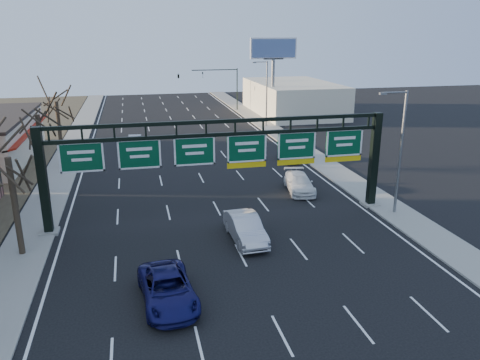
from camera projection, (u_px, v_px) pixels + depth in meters
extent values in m
plane|color=black|center=(249.00, 271.00, 26.28)|extent=(160.00, 160.00, 0.00)
cube|color=gray|center=(57.00, 180.00, 42.06)|extent=(3.00, 120.00, 0.12)
cube|color=gray|center=(323.00, 163.00, 47.59)|extent=(3.00, 120.00, 0.12)
cube|color=white|center=(198.00, 172.00, 44.84)|extent=(21.60, 120.00, 0.01)
cube|color=black|center=(43.00, 182.00, 30.09)|extent=(0.55, 0.55, 7.20)
cube|color=gray|center=(50.00, 232.00, 31.15)|extent=(1.20, 1.20, 0.20)
cube|color=black|center=(374.00, 160.00, 35.15)|extent=(0.55, 0.55, 7.20)
cube|color=gray|center=(370.00, 204.00, 36.21)|extent=(1.20, 1.20, 0.20)
cube|color=black|center=(221.00, 121.00, 31.57)|extent=(23.40, 0.25, 0.25)
cube|color=black|center=(221.00, 134.00, 31.84)|extent=(23.40, 0.25, 0.25)
cube|color=#044125|center=(82.00, 157.00, 30.18)|extent=(2.80, 0.10, 2.00)
cube|color=#044125|center=(139.00, 154.00, 30.97)|extent=(2.80, 0.10, 2.00)
cube|color=#044125|center=(194.00, 151.00, 31.77)|extent=(2.80, 0.10, 2.00)
cube|color=#044125|center=(247.00, 148.00, 32.56)|extent=(2.80, 0.10, 2.00)
cube|color=yellow|center=(247.00, 165.00, 32.93)|extent=(2.80, 0.10, 0.40)
cube|color=#044125|center=(297.00, 145.00, 33.35)|extent=(2.80, 0.10, 2.00)
cube|color=yellow|center=(296.00, 162.00, 33.72)|extent=(2.80, 0.10, 0.40)
cube|color=#044125|center=(344.00, 143.00, 34.14)|extent=(2.80, 0.10, 2.00)
cube|color=yellow|center=(343.00, 159.00, 34.51)|extent=(2.80, 0.10, 0.40)
cube|color=maroon|center=(29.00, 130.00, 48.74)|extent=(1.20, 18.00, 0.40)
cube|color=beige|center=(293.00, 98.00, 76.25)|extent=(12.00, 20.00, 5.00)
cylinder|color=black|center=(15.00, 206.00, 27.20)|extent=(0.36, 0.36, 6.08)
cylinder|color=black|center=(43.00, 157.00, 36.36)|extent=(0.36, 0.36, 6.84)
cylinder|color=black|center=(60.00, 133.00, 45.70)|extent=(0.36, 0.36, 6.46)
cylinder|color=slate|center=(400.00, 153.00, 33.18)|extent=(0.20, 0.20, 9.00)
cylinder|color=slate|center=(395.00, 91.00, 31.65)|extent=(1.80, 0.12, 0.12)
cube|color=slate|center=(383.00, 92.00, 31.47)|extent=(0.50, 0.22, 0.15)
cylinder|color=slate|center=(267.00, 94.00, 64.73)|extent=(0.20, 0.20, 9.00)
cylinder|color=slate|center=(261.00, 61.00, 63.20)|extent=(1.80, 0.12, 0.12)
cube|color=slate|center=(254.00, 62.00, 63.02)|extent=(0.50, 0.22, 0.15)
cylinder|color=slate|center=(273.00, 90.00, 69.92)|extent=(0.50, 0.50, 9.00)
cube|color=slate|center=(273.00, 59.00, 68.56)|extent=(3.00, 0.30, 0.20)
cube|color=white|center=(274.00, 48.00, 68.10)|extent=(7.00, 0.30, 3.00)
cube|color=#4B6297|center=(274.00, 48.00, 67.92)|extent=(6.60, 0.05, 2.60)
cylinder|color=black|center=(237.00, 90.00, 78.82)|extent=(0.18, 0.18, 7.00)
cylinder|color=black|center=(215.00, 70.00, 76.99)|extent=(7.60, 0.14, 0.14)
imported|color=black|center=(203.00, 75.00, 76.80)|extent=(0.20, 0.20, 1.00)
imported|color=black|center=(178.00, 76.00, 75.94)|extent=(0.54, 0.54, 1.62)
imported|color=#131251|center=(168.00, 289.00, 23.01)|extent=(2.94, 5.59, 1.50)
imported|color=#BAB9BF|center=(245.00, 228.00, 29.91)|extent=(2.01, 5.15, 1.67)
imported|color=white|center=(299.00, 183.00, 39.18)|extent=(2.71, 5.25, 1.45)
imported|color=#3E4043|center=(290.00, 153.00, 48.66)|extent=(2.44, 4.56, 1.48)
imported|color=#BBBABF|center=(135.00, 142.00, 54.07)|extent=(1.60, 4.20, 1.37)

